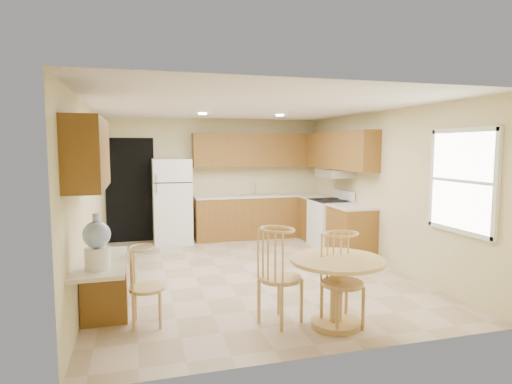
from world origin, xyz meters
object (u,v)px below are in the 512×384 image
object	(u,v)px
refrigerator	(172,201)
dining_table	(337,282)
chair_table_a	(283,268)
water_crock	(97,244)
chair_table_b	(347,274)
chair_desk	(147,280)
stove	(330,223)

from	to	relation	value
refrigerator	dining_table	size ratio (longest dim) A/B	1.68
chair_table_a	water_crock	size ratio (longest dim) A/B	1.97
dining_table	chair_table_b	xyz separation A→B (m)	(0.05, -0.13, 0.12)
chair_table_a	water_crock	world-z (taller)	water_crock
chair_table_a	chair_desk	size ratio (longest dim) A/B	1.23
refrigerator	dining_table	world-z (taller)	refrigerator
refrigerator	chair_table_a	size ratio (longest dim) A/B	1.62
chair_table_a	chair_desk	world-z (taller)	chair_table_a
refrigerator	chair_table_a	xyz separation A→B (m)	(0.80, -4.42, -0.21)
stove	chair_table_b	bearing A→B (deg)	-112.98
chair_table_a	chair_desk	distance (m)	1.45
chair_table_b	chair_desk	bearing A→B (deg)	-23.20
dining_table	chair_table_a	distance (m)	0.59
chair_desk	dining_table	bearing A→B (deg)	79.32
chair_desk	water_crock	bearing A→B (deg)	-50.85
refrigerator	chair_table_b	distance (m)	4.91
refrigerator	chair_table_b	bearing A→B (deg)	-73.38
refrigerator	water_crock	xyz separation A→B (m)	(-1.05, -4.39, 0.17)
dining_table	water_crock	bearing A→B (deg)	175.90
chair_desk	refrigerator	bearing A→B (deg)	175.15
refrigerator	stove	size ratio (longest dim) A/B	1.55
stove	water_crock	world-z (taller)	water_crock
refrigerator	chair_desk	xyz separation A→B (m)	(-0.60, -4.07, -0.32)
chair_table_b	water_crock	xyz separation A→B (m)	(-2.45, 0.30, 0.40)
dining_table	chair_table_b	bearing A→B (deg)	-68.79
stove	dining_table	xyz separation A→B (m)	(-1.52, -3.35, 0.02)
dining_table	water_crock	distance (m)	2.46
chair_table_b	chair_desk	distance (m)	2.10
refrigerator	chair_desk	distance (m)	4.13
stove	chair_table_a	world-z (taller)	stove
dining_table	chair_table_a	bearing A→B (deg)	164.71
water_crock	chair_desk	bearing A→B (deg)	35.61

